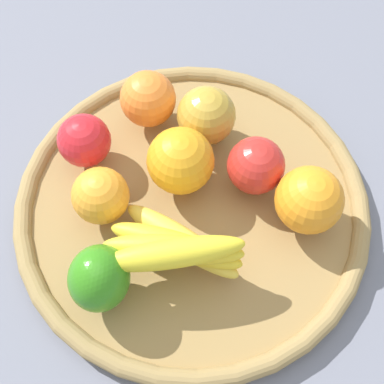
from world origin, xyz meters
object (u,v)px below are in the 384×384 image
at_px(bell_pepper, 99,278).
at_px(orange_0, 151,98).
at_px(apple_0, 256,166).
at_px(orange_1, 101,196).
at_px(apple_2, 206,116).
at_px(apple_1, 84,141).
at_px(orange_2, 180,161).
at_px(orange_3, 309,200).
at_px(banana_bunch, 176,247).

xyz_separation_m(bell_pepper, orange_0, (0.14, 0.21, -0.00)).
xyz_separation_m(apple_0, orange_1, (-0.19, 0.04, -0.00)).
bearing_deg(apple_0, apple_2, 105.03).
bearing_deg(apple_1, apple_0, -34.05).
bearing_deg(bell_pepper, orange_2, 164.84).
xyz_separation_m(apple_0, apple_2, (-0.02, 0.09, 0.00)).
xyz_separation_m(apple_1, orange_3, (0.21, -0.19, 0.01)).
distance_m(orange_1, orange_0, 0.15).
height_order(banana_bunch, orange_1, banana_bunch).
distance_m(orange_3, orange_2, 0.16).
relative_size(orange_2, orange_1, 1.20).
bearing_deg(orange_0, apple_2, -46.04).
distance_m(banana_bunch, orange_1, 0.11).
bearing_deg(orange_3, apple_0, 115.58).
bearing_deg(orange_1, bell_pepper, -109.32).
distance_m(apple_1, orange_0, 0.10).
relative_size(apple_1, orange_3, 0.84).
distance_m(apple_1, apple_2, 0.16).
bearing_deg(orange_3, banana_bunch, 176.67).
xyz_separation_m(apple_0, orange_0, (-0.08, 0.15, 0.00)).
height_order(orange_3, orange_0, orange_3).
height_order(apple_1, banana_bunch, banana_bunch).
height_order(banana_bunch, orange_0, banana_bunch).
xyz_separation_m(apple_2, orange_1, (-0.16, -0.05, -0.00)).
bearing_deg(orange_2, orange_3, -43.23).
bearing_deg(apple_1, orange_0, 14.74).
xyz_separation_m(apple_0, orange_3, (0.03, -0.07, 0.00)).
bearing_deg(apple_0, orange_1, 168.45).
bearing_deg(bell_pepper, orange_1, -160.69).
height_order(orange_2, orange_0, orange_2).
bearing_deg(apple_2, orange_0, 133.96).
xyz_separation_m(apple_1, orange_0, (0.10, 0.03, 0.00)).
xyz_separation_m(apple_2, orange_2, (-0.06, -0.05, 0.00)).
bearing_deg(orange_3, orange_2, 136.77).
xyz_separation_m(banana_bunch, orange_0, (0.05, 0.21, -0.00)).
xyz_separation_m(orange_2, orange_1, (-0.10, -0.00, -0.01)).
xyz_separation_m(apple_1, apple_2, (0.16, -0.03, 0.00)).
distance_m(orange_3, orange_1, 0.25).
distance_m(apple_0, orange_2, 0.09).
bearing_deg(orange_1, banana_bunch, -60.59).
xyz_separation_m(apple_0, orange_2, (-0.08, 0.04, 0.01)).
height_order(apple_0, orange_0, orange_0).
relative_size(orange_3, orange_2, 0.98).
height_order(banana_bunch, orange_2, orange_2).
bearing_deg(apple_0, orange_2, 154.26).
distance_m(apple_0, apple_2, 0.10).
height_order(apple_2, orange_1, apple_2).
bearing_deg(apple_2, bell_pepper, -142.32).
bearing_deg(orange_1, apple_0, -11.55).
xyz_separation_m(apple_1, bell_pepper, (-0.04, -0.18, 0.01)).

